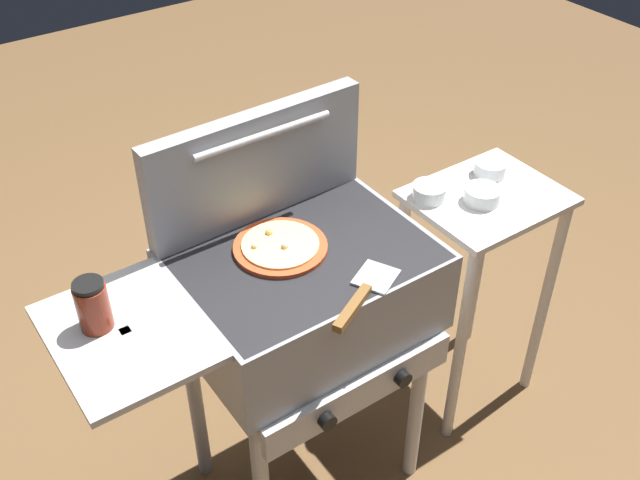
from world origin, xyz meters
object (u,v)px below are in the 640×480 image
object	(u,v)px
grill	(301,299)
topping_bowl_middle	(429,192)
spatula	(363,295)
topping_bowl_far	(490,169)
pizza_cheese	(280,246)
prep_table	(478,258)
sauce_jar	(93,305)
topping_bowl_near	(482,196)

from	to	relation	value
grill	topping_bowl_middle	bearing A→B (deg)	10.15
spatula	topping_bowl_far	xyz separation A→B (m)	(0.72, 0.29, -0.07)
pizza_cheese	prep_table	xyz separation A→B (m)	(0.70, -0.05, -0.33)
grill	sauce_jar	xyz separation A→B (m)	(-0.51, 0.05, 0.21)
sauce_jar	topping_bowl_far	bearing A→B (deg)	1.39
topping_bowl_far	topping_bowl_middle	bearing A→B (deg)	177.60
grill	pizza_cheese	size ratio (longest dim) A/B	3.99
topping_bowl_near	topping_bowl_middle	bearing A→B (deg)	138.69
topping_bowl_middle	grill	bearing A→B (deg)	-169.85
topping_bowl_near	topping_bowl_far	bearing A→B (deg)	36.35
prep_table	topping_bowl_near	size ratio (longest dim) A/B	7.64
grill	topping_bowl_middle	distance (m)	0.53
prep_table	topping_bowl_middle	bearing A→B (deg)	150.58
sauce_jar	grill	bearing A→B (deg)	-5.81
pizza_cheese	topping_bowl_middle	xyz separation A→B (m)	(0.54, 0.04, -0.07)
topping_bowl_far	topping_bowl_middle	xyz separation A→B (m)	(-0.24, 0.01, 0.00)
prep_table	topping_bowl_near	bearing A→B (deg)	-162.24
grill	topping_bowl_near	bearing A→B (deg)	-0.79
spatula	grill	bearing A→B (deg)	99.59
topping_bowl_far	spatula	bearing A→B (deg)	-157.88
topping_bowl_near	topping_bowl_far	distance (m)	0.15
pizza_cheese	topping_bowl_far	world-z (taller)	pizza_cheese
grill	topping_bowl_middle	world-z (taller)	grill
pizza_cheese	topping_bowl_middle	bearing A→B (deg)	4.20
grill	spatula	xyz separation A→B (m)	(0.04, -0.21, 0.15)
sauce_jar	spatula	size ratio (longest dim) A/B	0.50
sauce_jar	topping_bowl_far	distance (m)	1.27
prep_table	pizza_cheese	bearing A→B (deg)	176.04
pizza_cheese	topping_bowl_far	bearing A→B (deg)	2.18
grill	topping_bowl_far	size ratio (longest dim) A/B	9.64
pizza_cheese	topping_bowl_far	size ratio (longest dim) A/B	2.41
grill	prep_table	distance (m)	0.70
grill	prep_table	bearing A→B (deg)	0.37
sauce_jar	topping_bowl_middle	size ratio (longest dim) A/B	1.26
sauce_jar	topping_bowl_near	size ratio (longest dim) A/B	1.19
pizza_cheese	sauce_jar	xyz separation A→B (m)	(-0.48, -0.00, 0.05)
topping_bowl_middle	pizza_cheese	bearing A→B (deg)	-175.80
topping_bowl_middle	topping_bowl_far	bearing A→B (deg)	-2.40
spatula	prep_table	xyz separation A→B (m)	(0.64, 0.22, -0.33)
topping_bowl_far	sauce_jar	bearing A→B (deg)	-178.61
spatula	prep_table	bearing A→B (deg)	18.61
sauce_jar	prep_table	xyz separation A→B (m)	(1.18, -0.05, -0.39)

